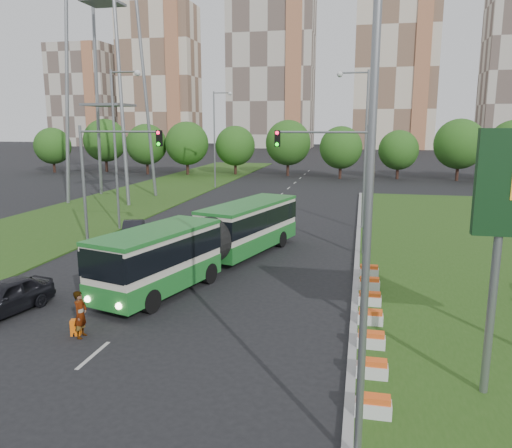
% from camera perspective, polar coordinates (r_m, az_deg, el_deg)
% --- Properties ---
extents(ground, '(360.00, 360.00, 0.00)m').
position_cam_1_polar(ground, '(23.29, -4.07, -9.02)').
color(ground, black).
rests_on(ground, ground).
extents(grass_median, '(14.00, 60.00, 0.15)m').
position_cam_1_polar(grass_median, '(30.82, 24.53, -4.77)').
color(grass_median, '#264B15').
rests_on(grass_median, ground).
extents(median_kerb, '(0.30, 60.00, 0.18)m').
position_cam_1_polar(median_kerb, '(30.04, 11.46, -4.32)').
color(median_kerb, gray).
rests_on(median_kerb, ground).
extents(left_verge, '(12.00, 110.00, 0.10)m').
position_cam_1_polar(left_verge, '(52.52, -15.50, 2.17)').
color(left_verge, '#264B15').
rests_on(left_verge, ground).
extents(lane_markings, '(0.20, 100.00, 0.01)m').
position_cam_1_polar(lane_markings, '(42.73, -0.53, 0.47)').
color(lane_markings, '#ABAAA4').
rests_on(lane_markings, ground).
extents(flower_planters, '(1.10, 13.70, 0.60)m').
position_cam_1_polar(flower_planters, '(21.00, 12.94, -10.31)').
color(flower_planters, silver).
rests_on(flower_planters, grass_median).
extents(traffic_mast_median, '(5.76, 0.32, 8.00)m').
position_cam_1_polar(traffic_mast_median, '(31.10, 9.54, 6.15)').
color(traffic_mast_median, gray).
rests_on(traffic_mast_median, ground).
extents(traffic_mast_left, '(5.76, 0.32, 8.00)m').
position_cam_1_polar(traffic_mast_left, '(34.31, -16.89, 6.30)').
color(traffic_mast_left, gray).
rests_on(traffic_mast_left, ground).
extents(street_lamps, '(36.00, 60.00, 12.00)m').
position_cam_1_polar(street_lamps, '(32.33, -4.44, 7.63)').
color(street_lamps, gray).
rests_on(street_lamps, ground).
extents(tree_line, '(120.00, 8.00, 9.00)m').
position_cam_1_polar(tree_line, '(76.13, 15.09, 8.31)').
color(tree_line, '#255215').
rests_on(tree_line, ground).
extents(apartment_tower_west, '(26.00, 15.00, 48.00)m').
position_cam_1_polar(apartment_tower_west, '(185.83, -10.96, 16.13)').
color(apartment_tower_west, beige).
rests_on(apartment_tower_west, ground).
extents(apartment_tower_cwest, '(28.00, 15.00, 52.00)m').
position_cam_1_polar(apartment_tower_cwest, '(174.67, 1.78, 17.30)').
color(apartment_tower_cwest, '#BFB6A6').
rests_on(apartment_tower_cwest, ground).
extents(apartment_tower_ceast, '(25.00, 15.00, 50.00)m').
position_cam_1_polar(apartment_tower_ceast, '(172.00, 15.60, 16.66)').
color(apartment_tower_ceast, beige).
rests_on(apartment_tower_ceast, ground).
extents(midrise_west, '(22.00, 14.00, 36.00)m').
position_cam_1_polar(midrise_west, '(198.86, -19.11, 13.67)').
color(midrise_west, '#BFB6A6').
rests_on(midrise_west, ground).
extents(articulated_bus, '(2.66, 17.06, 2.81)m').
position_cam_1_polar(articulated_bus, '(28.24, -5.26, -1.73)').
color(articulated_bus, beige).
rests_on(articulated_bus, ground).
extents(car_left_near, '(2.69, 4.73, 1.52)m').
position_cam_1_polar(car_left_near, '(24.34, -26.84, -7.46)').
color(car_left_near, black).
rests_on(car_left_near, ground).
extents(car_left_far, '(2.60, 4.12, 1.28)m').
position_cam_1_polar(car_left_far, '(36.77, -13.87, -0.65)').
color(car_left_far, black).
rests_on(car_left_far, ground).
extents(pedestrian, '(0.47, 0.69, 1.86)m').
position_cam_1_polar(pedestrian, '(20.58, -19.42, -9.71)').
color(pedestrian, gray).
rests_on(pedestrian, ground).
extents(shopping_trolley, '(0.36, 0.38, 0.62)m').
position_cam_1_polar(shopping_trolley, '(21.08, -19.91, -11.06)').
color(shopping_trolley, orange).
rests_on(shopping_trolley, ground).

